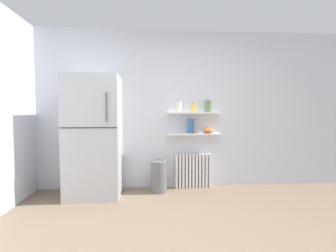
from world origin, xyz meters
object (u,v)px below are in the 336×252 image
at_px(radiator, 193,171).
at_px(storage_jar_1, 194,107).
at_px(storage_jar_0, 179,106).
at_px(vase, 191,126).
at_px(trash_bin, 159,177).
at_px(storage_jar_2, 208,106).
at_px(shelf_bowl, 209,130).
at_px(refrigerator, 94,136).

distance_m(radiator, storage_jar_1, 1.06).
bearing_deg(storage_jar_0, storage_jar_1, -0.00).
height_order(radiator, vase, vase).
bearing_deg(storage_jar_1, trash_bin, -164.35).
height_order(storage_jar_2, trash_bin, storage_jar_2).
xyz_separation_m(storage_jar_0, shelf_bowl, (0.50, -0.00, -0.40)).
xyz_separation_m(refrigerator, trash_bin, (0.97, 0.08, -0.65)).
distance_m(radiator, shelf_bowl, 0.72).
height_order(shelf_bowl, trash_bin, shelf_bowl).
xyz_separation_m(radiator, storage_jar_1, (0.00, -0.03, 1.06)).
xyz_separation_m(storage_jar_1, storage_jar_2, (0.24, 0.00, 0.02)).
bearing_deg(storage_jar_1, storage_jar_0, 180.00).
bearing_deg(vase, radiator, 31.56).
bearing_deg(trash_bin, vase, 17.01).
bearing_deg(radiator, shelf_bowl, -6.79).
xyz_separation_m(refrigerator, storage_jar_1, (1.55, 0.25, 0.44)).
bearing_deg(refrigerator, radiator, 10.12).
xyz_separation_m(storage_jar_2, shelf_bowl, (0.01, 0.00, -0.40)).
xyz_separation_m(refrigerator, radiator, (1.55, 0.28, -0.62)).
height_order(storage_jar_2, shelf_bowl, storage_jar_2).
relative_size(radiator, vase, 2.47).
bearing_deg(shelf_bowl, radiator, 173.21).
bearing_deg(vase, refrigerator, -170.67).
relative_size(vase, shelf_bowl, 1.29).
distance_m(vase, shelf_bowl, 0.31).
relative_size(storage_jar_2, trash_bin, 0.42).
relative_size(storage_jar_1, trash_bin, 0.34).
bearing_deg(storage_jar_2, vase, 180.00).
distance_m(refrigerator, vase, 1.53).
bearing_deg(radiator, storage_jar_1, -90.00).
bearing_deg(radiator, vase, -148.44).
relative_size(radiator, storage_jar_0, 3.11).
height_order(storage_jar_0, storage_jar_2, storage_jar_2).
relative_size(radiator, shelf_bowl, 3.19).
xyz_separation_m(storage_jar_0, storage_jar_1, (0.24, -0.00, -0.01)).
bearing_deg(storage_jar_0, shelf_bowl, -0.00).
relative_size(storage_jar_1, vase, 0.70).
height_order(radiator, trash_bin, radiator).
bearing_deg(storage_jar_1, radiator, 90.00).
distance_m(refrigerator, shelf_bowl, 1.82).
relative_size(storage_jar_0, storage_jar_2, 0.93).
height_order(radiator, storage_jar_0, storage_jar_0).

